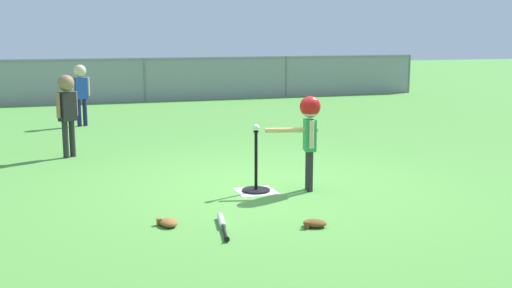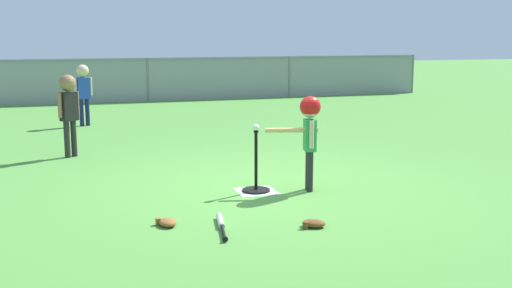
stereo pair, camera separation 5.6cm
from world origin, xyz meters
The scene contains 11 objects.
ground_plane centered at (0.00, 0.00, 0.00)m, with size 60.00×60.00×0.00m, color #51933D.
home_plate centered at (-0.15, -0.22, 0.00)m, with size 0.44×0.44×0.01m, color white.
batting_tee centered at (-0.15, -0.22, 0.11)m, with size 0.32×0.32×0.70m.
baseball_on_tee centered at (-0.15, -0.22, 0.74)m, with size 0.07×0.07×0.07m, color white.
batter_child centered at (0.43, -0.35, 0.77)m, with size 0.62×0.30×1.09m.
fielder_deep_center centered at (-1.80, 5.66, 0.77)m, with size 0.34×0.24×1.19m.
fielder_deep_left centered at (-2.12, 2.51, 0.77)m, with size 0.30×0.25×1.20m.
spare_bat_silver centered at (-0.86, -1.35, 0.03)m, with size 0.18×0.72×0.06m.
glove_by_plate centered at (-0.05, -1.64, 0.04)m, with size 0.27×0.25×0.07m.
glove_near_bats centered at (-1.34, -1.19, 0.04)m, with size 0.20×0.24×0.07m.
outfield_fence centered at (0.00, 9.75, 0.62)m, with size 16.06×0.06×1.15m.
Camera 2 is at (-2.23, -6.74, 1.77)m, focal length 43.37 mm.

